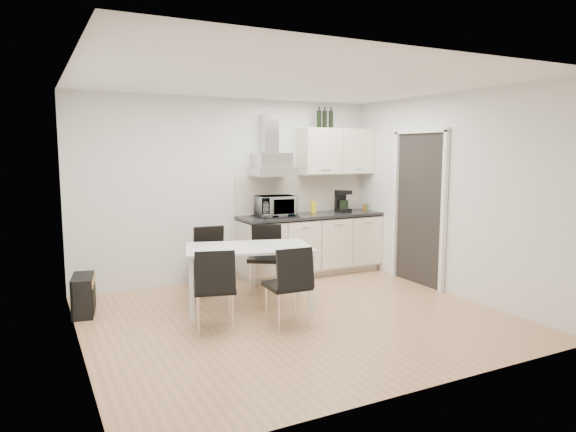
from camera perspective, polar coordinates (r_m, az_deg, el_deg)
name	(u,v)px	position (r m, az deg, el deg)	size (l,w,h in m)	color
ground	(296,317)	(5.88, 0.93, -11.20)	(4.50, 4.50, 0.00)	tan
wall_back	(231,190)	(7.43, -6.31, 2.88)	(4.50, 0.10, 2.60)	silver
wall_front	(422,227)	(3.97, 14.64, -1.16)	(4.50, 0.10, 2.60)	silver
wall_left	(75,214)	(4.97, -22.59, 0.19)	(0.10, 4.00, 2.60)	silver
wall_right	(450,195)	(6.95, 17.58, 2.28)	(0.10, 4.00, 2.60)	silver
ceiling	(297,81)	(5.63, 0.99, 14.79)	(4.50, 4.50, 0.00)	white
doorway	(418,210)	(7.35, 14.28, 0.70)	(0.08, 1.04, 2.10)	white
kitchenette	(312,220)	(7.74, 2.66, -0.40)	(2.22, 0.64, 2.52)	beige
dining_table	(249,253)	(6.05, -4.39, -4.11)	(1.61, 1.19, 0.75)	white
chair_far_left	(213,262)	(6.71, -8.37, -5.05)	(0.44, 0.50, 0.88)	black
chair_far_right	(265,259)	(6.79, -2.58, -4.83)	(0.44, 0.50, 0.88)	black
chair_near_left	(214,289)	(5.41, -8.19, -8.07)	(0.44, 0.50, 0.88)	black
chair_near_right	(287,286)	(5.47, -0.11, -7.82)	(0.44, 0.50, 0.88)	black
guitar_amp	(83,295)	(6.38, -21.80, -8.15)	(0.32, 0.57, 0.45)	black
floor_speaker	(200,272)	(7.34, -9.72, -6.16)	(0.20, 0.18, 0.34)	black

